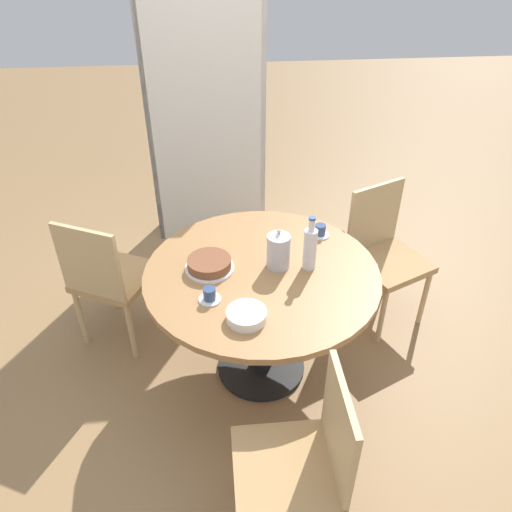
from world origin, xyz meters
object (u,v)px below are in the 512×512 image
at_px(chair_b, 384,252).
at_px(bookshelf, 208,122).
at_px(coffee_pot, 278,250).
at_px(cake_main, 209,264).
at_px(cup_a, 320,231).
at_px(water_bottle, 310,248).
at_px(chair_c, 109,277).
at_px(chair_a, 301,462).
at_px(cup_b, 210,295).

height_order(chair_b, bookshelf, bookshelf).
height_order(bookshelf, coffee_pot, bookshelf).
height_order(coffee_pot, cake_main, coffee_pot).
relative_size(chair_b, cup_a, 8.16).
distance_m(bookshelf, cake_main, 1.57).
height_order(chair_b, water_bottle, water_bottle).
relative_size(chair_c, cup_a, 8.16).
distance_m(chair_b, water_bottle, 0.82).
bearing_deg(chair_a, cup_a, 166.22).
bearing_deg(chair_b, bookshelf, 108.47).
distance_m(chair_a, chair_c, 1.60).
xyz_separation_m(chair_c, water_bottle, (1.13, -0.34, 0.37)).
bearing_deg(bookshelf, chair_b, 132.97).
xyz_separation_m(chair_c, cup_b, (0.61, -0.56, 0.28)).
distance_m(chair_b, cake_main, 1.21).
bearing_deg(cake_main, chair_c, 153.44).
relative_size(coffee_pot, water_bottle, 0.74).
bearing_deg(cup_b, chair_b, 30.59).
distance_m(chair_a, water_bottle, 1.04).
height_order(water_bottle, cup_b, water_bottle).
xyz_separation_m(chair_b, coffee_pot, (-0.74, -0.41, 0.35)).
bearing_deg(cup_b, chair_c, 137.47).
relative_size(chair_c, cake_main, 3.50).
bearing_deg(bookshelf, cup_a, 115.36).
bearing_deg(coffee_pot, cake_main, 178.83).
bearing_deg(bookshelf, cup_b, 89.03).
height_order(chair_c, coffee_pot, coffee_pot).
xyz_separation_m(coffee_pot, cake_main, (-0.36, 0.01, -0.07)).
bearing_deg(cup_b, coffee_pot, 33.75).
height_order(cake_main, cup_a, cup_a).
relative_size(chair_b, bookshelf, 0.46).
bearing_deg(chair_c, coffee_pot, -172.33).
height_order(chair_c, bookshelf, bookshelf).
bearing_deg(cup_b, chair_a, -65.40).
bearing_deg(cup_a, coffee_pot, -135.94).
relative_size(chair_a, cup_b, 8.16).
relative_size(cup_a, cup_b, 1.00).
bearing_deg(chair_c, cake_main, 178.92).
bearing_deg(cup_a, chair_c, 178.17).
bearing_deg(bookshelf, chair_c, 63.15).
bearing_deg(chair_c, chair_b, -151.18).
bearing_deg(water_bottle, chair_b, 36.98).
distance_m(water_bottle, cake_main, 0.53).
xyz_separation_m(chair_b, water_bottle, (-0.58, -0.44, 0.37)).
bearing_deg(chair_c, cup_a, -156.35).
height_order(chair_c, cake_main, chair_c).
bearing_deg(chair_b, cup_a, 172.32).
relative_size(chair_b, coffee_pot, 4.01).
distance_m(cake_main, cup_b, 0.25).
bearing_deg(cup_a, cup_b, -141.39).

